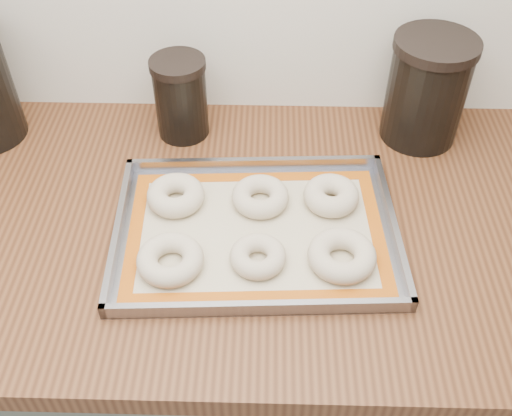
{
  "coord_description": "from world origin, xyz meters",
  "views": [
    {
      "loc": [
        0.12,
        0.96,
        1.63
      ],
      "look_at": [
        0.1,
        1.63,
        0.96
      ],
      "focal_mm": 42.0,
      "sensor_mm": 36.0,
      "label": 1
    }
  ],
  "objects_px": {
    "bagel_back_right": "(331,195)",
    "canister_right": "(427,90)",
    "bagel_back_left": "(176,195)",
    "bagel_front_mid": "(258,256)",
    "canister_mid": "(181,97)",
    "bagel_front_left": "(170,260)",
    "bagel_back_mid": "(260,196)",
    "bagel_front_right": "(342,256)",
    "baking_tray": "(256,231)"
  },
  "relations": [
    {
      "from": "bagel_front_mid",
      "to": "bagel_back_left",
      "type": "height_order",
      "value": "bagel_back_left"
    },
    {
      "from": "baking_tray",
      "to": "canister_mid",
      "type": "height_order",
      "value": "canister_mid"
    },
    {
      "from": "bagel_front_right",
      "to": "bagel_back_mid",
      "type": "xyz_separation_m",
      "value": [
        -0.13,
        0.13,
        -0.0
      ]
    },
    {
      "from": "bagel_front_right",
      "to": "bagel_back_right",
      "type": "bearing_deg",
      "value": 93.51
    },
    {
      "from": "bagel_front_mid",
      "to": "canister_mid",
      "type": "relative_size",
      "value": 0.55
    },
    {
      "from": "bagel_front_mid",
      "to": "canister_mid",
      "type": "xyz_separation_m",
      "value": [
        -0.15,
        0.34,
        0.06
      ]
    },
    {
      "from": "canister_mid",
      "to": "canister_right",
      "type": "bearing_deg",
      "value": 0.38
    },
    {
      "from": "bagel_front_left",
      "to": "bagel_front_right",
      "type": "bearing_deg",
      "value": 3.01
    },
    {
      "from": "canister_mid",
      "to": "bagel_back_left",
      "type": "bearing_deg",
      "value": -87.22
    },
    {
      "from": "canister_right",
      "to": "bagel_front_left",
      "type": "bearing_deg",
      "value": -141.27
    },
    {
      "from": "bagel_back_left",
      "to": "bagel_back_right",
      "type": "xyz_separation_m",
      "value": [
        0.27,
        0.01,
        0.0
      ]
    },
    {
      "from": "bagel_front_mid",
      "to": "bagel_back_right",
      "type": "xyz_separation_m",
      "value": [
        0.12,
        0.14,
        0.0
      ]
    },
    {
      "from": "bagel_back_right",
      "to": "canister_mid",
      "type": "xyz_separation_m",
      "value": [
        -0.28,
        0.2,
        0.06
      ]
    },
    {
      "from": "baking_tray",
      "to": "canister_mid",
      "type": "distance_m",
      "value": 0.32
    },
    {
      "from": "bagel_front_mid",
      "to": "canister_mid",
      "type": "distance_m",
      "value": 0.38
    },
    {
      "from": "bagel_front_mid",
      "to": "bagel_front_left",
      "type": "bearing_deg",
      "value": -175.34
    },
    {
      "from": "baking_tray",
      "to": "bagel_back_left",
      "type": "distance_m",
      "value": 0.15
    },
    {
      "from": "bagel_front_left",
      "to": "bagel_back_left",
      "type": "xyz_separation_m",
      "value": [
        -0.01,
        0.14,
        0.0
      ]
    },
    {
      "from": "bagel_front_left",
      "to": "bagel_back_right",
      "type": "distance_m",
      "value": 0.3
    },
    {
      "from": "bagel_back_mid",
      "to": "canister_right",
      "type": "height_order",
      "value": "canister_right"
    },
    {
      "from": "baking_tray",
      "to": "bagel_back_mid",
      "type": "distance_m",
      "value": 0.07
    },
    {
      "from": "baking_tray",
      "to": "canister_right",
      "type": "distance_m",
      "value": 0.43
    },
    {
      "from": "bagel_back_right",
      "to": "canister_right",
      "type": "xyz_separation_m",
      "value": [
        0.18,
        0.2,
        0.08
      ]
    },
    {
      "from": "bagel_front_left",
      "to": "bagel_back_left",
      "type": "height_order",
      "value": "bagel_back_left"
    },
    {
      "from": "canister_mid",
      "to": "baking_tray",
      "type": "bearing_deg",
      "value": -61.27
    },
    {
      "from": "bagel_back_left",
      "to": "bagel_back_mid",
      "type": "xyz_separation_m",
      "value": [
        0.14,
        0.0,
        -0.0
      ]
    },
    {
      "from": "bagel_back_left",
      "to": "canister_right",
      "type": "bearing_deg",
      "value": 25.09
    },
    {
      "from": "bagel_back_mid",
      "to": "bagel_front_right",
      "type": "bearing_deg",
      "value": -45.28
    },
    {
      "from": "bagel_back_left",
      "to": "bagel_front_mid",
      "type": "bearing_deg",
      "value": -42.43
    },
    {
      "from": "bagel_front_left",
      "to": "canister_right",
      "type": "height_order",
      "value": "canister_right"
    },
    {
      "from": "bagel_back_left",
      "to": "canister_right",
      "type": "height_order",
      "value": "canister_right"
    },
    {
      "from": "bagel_front_left",
      "to": "bagel_back_left",
      "type": "bearing_deg",
      "value": 93.5
    },
    {
      "from": "bagel_back_right",
      "to": "canister_right",
      "type": "relative_size",
      "value": 0.46
    },
    {
      "from": "bagel_front_right",
      "to": "bagel_back_mid",
      "type": "bearing_deg",
      "value": 134.72
    },
    {
      "from": "bagel_back_right",
      "to": "canister_mid",
      "type": "distance_m",
      "value": 0.35
    },
    {
      "from": "canister_mid",
      "to": "bagel_front_mid",
      "type": "bearing_deg",
      "value": -65.54
    },
    {
      "from": "canister_mid",
      "to": "canister_right",
      "type": "distance_m",
      "value": 0.46
    },
    {
      "from": "baking_tray",
      "to": "canister_mid",
      "type": "xyz_separation_m",
      "value": [
        -0.15,
        0.27,
        0.07
      ]
    },
    {
      "from": "canister_right",
      "to": "bagel_front_right",
      "type": "bearing_deg",
      "value": -117.22
    },
    {
      "from": "canister_right",
      "to": "baking_tray",
      "type": "bearing_deg",
      "value": -138.32
    },
    {
      "from": "bagel_front_left",
      "to": "bagel_back_left",
      "type": "relative_size",
      "value": 1.05
    },
    {
      "from": "bagel_front_mid",
      "to": "bagel_front_right",
      "type": "height_order",
      "value": "bagel_front_right"
    },
    {
      "from": "baking_tray",
      "to": "bagel_front_right",
      "type": "xyz_separation_m",
      "value": [
        0.14,
        -0.06,
        0.02
      ]
    },
    {
      "from": "bagel_back_right",
      "to": "canister_mid",
      "type": "relative_size",
      "value": 0.6
    },
    {
      "from": "canister_right",
      "to": "canister_mid",
      "type": "bearing_deg",
      "value": -179.62
    },
    {
      "from": "bagel_front_left",
      "to": "bagel_front_mid",
      "type": "bearing_deg",
      "value": 4.66
    },
    {
      "from": "bagel_front_mid",
      "to": "baking_tray",
      "type": "bearing_deg",
      "value": 94.1
    },
    {
      "from": "bagel_front_left",
      "to": "canister_mid",
      "type": "height_order",
      "value": "canister_mid"
    },
    {
      "from": "bagel_front_mid",
      "to": "bagel_back_left",
      "type": "xyz_separation_m",
      "value": [
        -0.14,
        0.13,
        0.0
      ]
    },
    {
      "from": "bagel_front_right",
      "to": "canister_mid",
      "type": "bearing_deg",
      "value": 130.27
    }
  ]
}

